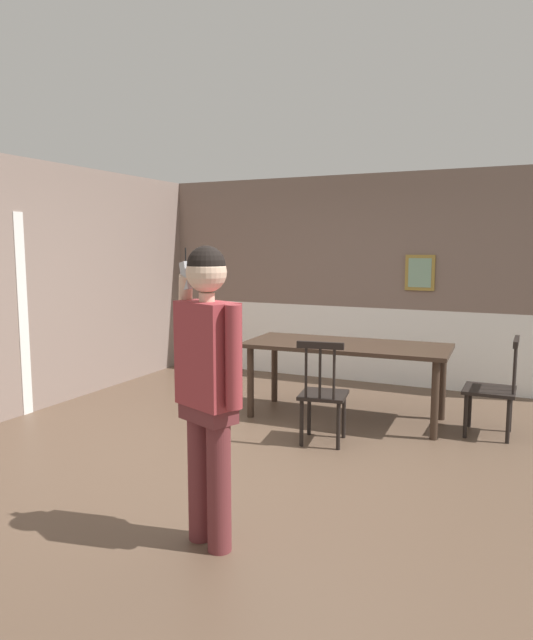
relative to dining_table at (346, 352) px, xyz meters
The scene contains 7 objects.
ground_plane 1.42m from the dining_table, 105.61° to the right, with size 6.39×6.39×0.00m, color brown.
room_back_partition 1.84m from the dining_table, 100.90° to the left, with size 5.62×0.17×2.66m.
room_left_partition 3.42m from the dining_table, 159.23° to the right, with size 0.13×5.81×2.66m.
dining_table is the anchor object (origin of this frame).
chair_near_window 0.85m from the dining_table, 86.95° to the right, with size 0.47×0.47×0.95m.
chair_by_doorway 1.43m from the dining_table, ahead, with size 0.45×0.45×0.93m.
person_figure 2.80m from the dining_table, 89.01° to the right, with size 0.51×0.33×1.76m.
Camera 1 is at (2.06, -4.36, 1.76)m, focal length 32.45 mm.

